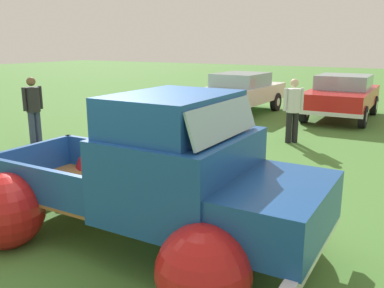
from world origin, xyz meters
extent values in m
plane|color=#477A33|center=(0.00, 0.00, 0.00)|extent=(80.00, 80.00, 0.00)
cylinder|color=black|center=(1.45, 0.87, 0.38)|extent=(0.76, 0.22, 0.76)
cylinder|color=silver|center=(1.45, 0.87, 0.38)|extent=(0.34, 0.23, 0.34)
cylinder|color=black|center=(1.45, -0.87, 0.38)|extent=(0.76, 0.22, 0.76)
cylinder|color=silver|center=(1.45, -0.87, 0.38)|extent=(0.34, 0.23, 0.34)
cylinder|color=black|center=(-1.35, 0.87, 0.38)|extent=(0.76, 0.22, 0.76)
cylinder|color=silver|center=(-1.35, 0.87, 0.38)|extent=(0.34, 0.23, 0.34)
cylinder|color=black|center=(-1.35, -0.87, 0.38)|extent=(0.76, 0.22, 0.76)
cylinder|color=silver|center=(-1.35, -0.87, 0.38)|extent=(0.34, 0.23, 0.34)
sphere|color=red|center=(-1.35, 0.92, 0.44)|extent=(0.96, 0.96, 0.96)
sphere|color=red|center=(-1.35, -0.92, 0.44)|extent=(0.96, 0.96, 0.96)
cube|color=olive|center=(-0.95, 0.00, 0.54)|extent=(2.05, 1.55, 0.04)
cube|color=#19478C|center=(-0.95, 0.73, 0.77)|extent=(2.05, 0.09, 0.50)
cube|color=#19478C|center=(-0.95, -0.73, 0.77)|extent=(2.05, 0.09, 0.50)
cube|color=#19478C|center=(0.03, 0.00, 0.77)|extent=(0.08, 1.54, 0.50)
cube|color=#19478C|center=(-1.93, 0.01, 0.77)|extent=(0.08, 1.54, 0.50)
cube|color=#19478C|center=(0.65, 0.00, 0.99)|extent=(1.46, 1.70, 0.95)
cube|color=#19478C|center=(0.55, 0.00, 1.70)|extent=(1.15, 1.54, 0.45)
cube|color=#8CADB7|center=(1.19, 0.00, 1.68)|extent=(0.15, 1.46, 0.38)
cube|color=#19478C|center=(1.70, -0.01, 0.80)|extent=(1.26, 1.62, 0.55)
sphere|color=red|center=(1.45, 0.90, 0.42)|extent=(0.92, 0.92, 0.92)
sphere|color=red|center=(1.45, -0.90, 0.42)|extent=(0.92, 0.92, 0.92)
cube|color=silver|center=(-2.24, 0.01, 0.46)|extent=(0.13, 1.98, 0.14)
cube|color=silver|center=(2.24, -0.01, 0.46)|extent=(0.13, 1.98, 0.14)
sphere|color=red|center=(-2.20, 0.80, 0.64)|extent=(0.11, 0.11, 0.11)
cylinder|color=black|center=(-2.00, 7.93, 0.33)|extent=(0.22, 0.67, 0.66)
cylinder|color=silver|center=(-2.00, 7.93, 0.33)|extent=(0.22, 0.30, 0.30)
cylinder|color=black|center=(-3.67, 7.98, 0.33)|extent=(0.22, 0.67, 0.66)
cylinder|color=silver|center=(-3.67, 7.98, 0.33)|extent=(0.22, 0.30, 0.30)
cylinder|color=black|center=(-1.90, 10.88, 0.33)|extent=(0.22, 0.67, 0.66)
cylinder|color=silver|center=(-1.90, 10.88, 0.33)|extent=(0.22, 0.30, 0.30)
cylinder|color=black|center=(-3.57, 10.93, 0.33)|extent=(0.22, 0.67, 0.66)
cylinder|color=silver|center=(-3.57, 10.93, 0.33)|extent=(0.22, 0.30, 0.30)
cube|color=silver|center=(-2.78, 9.43, 0.71)|extent=(1.94, 4.67, 0.55)
cube|color=#8CADB7|center=(-2.78, 9.62, 1.21)|extent=(1.61, 1.99, 0.45)
cube|color=silver|center=(-2.71, 11.70, 0.45)|extent=(1.85, 0.16, 0.12)
cube|color=silver|center=(-2.86, 7.17, 0.45)|extent=(1.85, 0.16, 0.12)
cylinder|color=black|center=(1.39, 9.09, 0.33)|extent=(0.21, 0.66, 0.66)
cylinder|color=silver|center=(1.39, 9.09, 0.33)|extent=(0.22, 0.30, 0.30)
cylinder|color=black|center=(-0.35, 9.07, 0.33)|extent=(0.21, 0.66, 0.66)
cylinder|color=silver|center=(-0.35, 9.07, 0.33)|extent=(0.22, 0.30, 0.30)
cylinder|color=black|center=(1.36, 11.74, 0.33)|extent=(0.21, 0.66, 0.66)
cylinder|color=silver|center=(1.36, 11.74, 0.33)|extent=(0.22, 0.30, 0.30)
cylinder|color=black|center=(-0.38, 11.72, 0.33)|extent=(0.21, 0.66, 0.66)
cylinder|color=silver|center=(-0.38, 11.72, 0.33)|extent=(0.22, 0.30, 0.30)
cube|color=red|center=(0.51, 10.41, 0.71)|extent=(1.91, 4.16, 0.55)
cube|color=#8CADB7|center=(0.50, 10.57, 1.21)|extent=(1.64, 1.76, 0.45)
cube|color=silver|center=(0.48, 12.44, 0.45)|extent=(1.92, 0.12, 0.12)
cube|color=silver|center=(0.53, 8.38, 0.45)|extent=(1.92, 0.12, 0.12)
cylinder|color=black|center=(0.18, 6.27, 0.39)|extent=(0.21, 0.21, 0.78)
cylinder|color=black|center=(0.05, 6.16, 0.39)|extent=(0.21, 0.21, 0.78)
cylinder|color=silver|center=(0.12, 6.22, 1.07)|extent=(0.48, 0.48, 0.59)
cylinder|color=silver|center=(0.28, 6.36, 1.10)|extent=(0.13, 0.13, 0.56)
cylinder|color=silver|center=(-0.05, 6.07, 1.10)|extent=(0.13, 0.13, 0.56)
sphere|color=beige|center=(0.12, 6.22, 1.50)|extent=(0.30, 0.30, 0.21)
cylinder|color=navy|center=(-5.42, 3.02, 0.40)|extent=(0.17, 0.17, 0.80)
cylinder|color=navy|center=(-5.45, 2.85, 0.40)|extent=(0.17, 0.17, 0.80)
cylinder|color=#26262B|center=(-5.44, 2.94, 1.10)|extent=(0.38, 0.38, 0.60)
cylinder|color=#26262B|center=(-5.41, 3.16, 1.13)|extent=(0.10, 0.10, 0.57)
cylinder|color=#26262B|center=(-5.47, 2.72, 1.13)|extent=(0.10, 0.10, 0.57)
sphere|color=brown|center=(-5.44, 2.94, 1.54)|extent=(0.25, 0.25, 0.22)
camera|label=1|loc=(3.08, -3.95, 2.49)|focal=39.01mm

